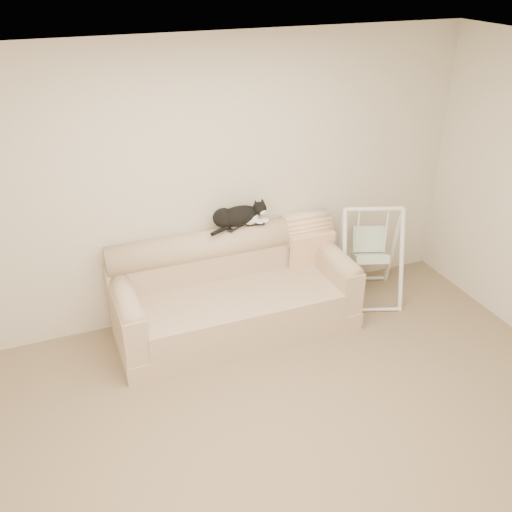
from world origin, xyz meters
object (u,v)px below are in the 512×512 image
Objects in this scene: tuxedo_cat at (238,216)px; baby_swing at (370,252)px; remote_a at (235,227)px; remote_b at (255,224)px; sofa at (233,293)px.

tuxedo_cat is 1.42m from baby_swing.
remote_a reaches higher than remote_b.
remote_b is at bearing 2.54° from remote_a.
remote_b reaches higher than sofa.
remote_b is at bearing 36.17° from sofa.
remote_a is 1.01× the size of remote_b.
remote_a reaches higher than sofa.
sofa is at bearing 179.71° from baby_swing.
sofa is at bearing -122.27° from tuxedo_cat.
tuxedo_cat is at bearing 169.15° from baby_swing.
tuxedo_cat is 0.60× the size of baby_swing.
remote_a is at bearing -155.77° from tuxedo_cat.
tuxedo_cat reaches higher than remote_a.
baby_swing reaches higher than remote_b.
remote_b is 0.20m from tuxedo_cat.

